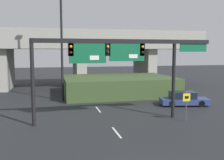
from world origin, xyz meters
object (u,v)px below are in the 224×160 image
Objects in this scene: signal_gantry at (118,56)px; speed_limit_sign at (186,103)px; highway_light_pole_near at (62,33)px; parked_sedan_near_right at (184,99)px.

signal_gantry is 6.37m from speed_limit_sign.
speed_limit_sign is (5.06, -1.44, -3.60)m from signal_gantry.
highway_light_pole_near reaches higher than signal_gantry.
highway_light_pole_near is at bearing 129.25° from speed_limit_sign.
parked_sedan_near_right is (7.85, 4.10, -4.43)m from signal_gantry.
speed_limit_sign reaches higher than parked_sedan_near_right.
highway_light_pole_near is (-3.80, 9.40, 2.27)m from signal_gantry.
speed_limit_sign is 0.16× the size of highway_light_pole_near.
highway_light_pole_near is (-8.86, 10.84, 5.87)m from speed_limit_sign.
signal_gantry is 10.39m from highway_light_pole_near.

